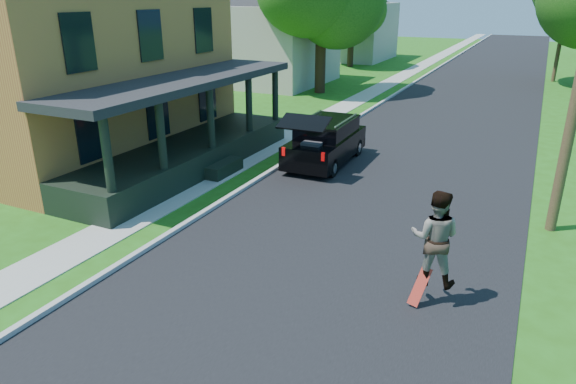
% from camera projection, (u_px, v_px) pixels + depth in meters
% --- Properties ---
extents(ground, '(140.00, 140.00, 0.00)m').
position_uv_depth(ground, '(292.00, 304.00, 9.97)').
color(ground, '#255C12').
rests_on(ground, ground).
extents(street, '(8.00, 120.00, 0.02)m').
position_uv_depth(street, '(456.00, 111.00, 26.77)').
color(street, black).
rests_on(street, ground).
extents(curb, '(0.15, 120.00, 0.12)m').
position_uv_depth(curb, '(381.00, 104.00, 28.42)').
color(curb, '#A5A5A0').
rests_on(curb, ground).
extents(sidewalk, '(1.30, 120.00, 0.03)m').
position_uv_depth(sidewalk, '(354.00, 102.00, 29.05)').
color(sidewalk, '#9E9E96').
rests_on(sidewalk, ground).
extents(front_walk, '(6.50, 1.20, 0.03)m').
position_uv_depth(front_walk, '(129.00, 159.00, 18.89)').
color(front_walk, '#9E9E96').
rests_on(front_walk, ground).
extents(main_house, '(15.56, 15.56, 10.10)m').
position_uv_depth(main_house, '(43.00, 16.00, 18.47)').
color(main_house, '#BC7A37').
rests_on(main_house, ground).
extents(neighbor_house_mid, '(12.78, 12.78, 8.30)m').
position_uv_depth(neighbor_house_mid, '(264.00, 18.00, 34.14)').
color(neighbor_house_mid, '#B9B1A4').
rests_on(neighbor_house_mid, ground).
extents(neighbor_house_far, '(12.78, 12.78, 8.30)m').
position_uv_depth(neighbor_house_far, '(346.00, 12.00, 47.57)').
color(neighbor_house_far, '#B9B1A4').
rests_on(neighbor_house_far, ground).
extents(black_suv, '(1.80, 4.49, 2.08)m').
position_uv_depth(black_suv, '(326.00, 142.00, 18.12)').
color(black_suv, black).
rests_on(black_suv, ground).
extents(skateboarder, '(0.97, 0.79, 1.89)m').
position_uv_depth(skateboarder, '(435.00, 238.00, 9.64)').
color(skateboarder, black).
rests_on(skateboarder, ground).
extents(skateboard, '(0.38, 0.35, 0.76)m').
position_uv_depth(skateboard, '(420.00, 287.00, 9.80)').
color(skateboard, red).
rests_on(skateboard, ground).
extents(tree_left_far, '(6.13, 6.14, 8.11)m').
position_uv_depth(tree_left_far, '(352.00, 3.00, 41.65)').
color(tree_left_far, black).
rests_on(tree_left_far, ground).
extents(utility_pole_far, '(1.65, 0.27, 8.25)m').
position_uv_depth(utility_pole_far, '(565.00, 17.00, 34.30)').
color(utility_pole_far, '#3F301D').
rests_on(utility_pole_far, ground).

